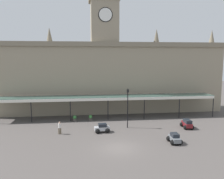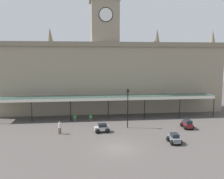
{
  "view_description": "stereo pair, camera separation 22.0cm",
  "coord_description": "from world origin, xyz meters",
  "px_view_note": "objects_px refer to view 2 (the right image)",
  "views": [
    {
      "loc": [
        -3.71,
        -24.97,
        10.03
      ],
      "look_at": [
        0.0,
        6.55,
        5.73
      ],
      "focal_mm": 37.77,
      "sensor_mm": 36.0,
      "label": 1
    },
    {
      "loc": [
        -3.49,
        -25.0,
        10.03
      ],
      "look_at": [
        0.0,
        6.55,
        5.73
      ],
      "focal_mm": 37.77,
      "sensor_mm": 36.0,
      "label": 2
    }
  ],
  "objects_px": {
    "planter_forecourt_centre": "(75,118)",
    "car_grey_sedan": "(174,139)",
    "planter_near_kerb": "(91,118)",
    "car_maroon_estate": "(187,124)",
    "pedestrian_beside_cars": "(60,127)",
    "victorian_lamppost": "(128,104)",
    "car_silver_sedan": "(102,129)"
  },
  "relations": [
    {
      "from": "planter_forecourt_centre",
      "to": "car_grey_sedan",
      "type": "bearing_deg",
      "value": -42.31
    },
    {
      "from": "planter_near_kerb",
      "to": "planter_forecourt_centre",
      "type": "relative_size",
      "value": 1.0
    },
    {
      "from": "car_maroon_estate",
      "to": "planter_forecourt_centre",
      "type": "xyz_separation_m",
      "value": [
        -16.14,
        5.5,
        -0.07
      ]
    },
    {
      "from": "pedestrian_beside_cars",
      "to": "car_grey_sedan",
      "type": "bearing_deg",
      "value": -19.64
    },
    {
      "from": "victorian_lamppost",
      "to": "planter_near_kerb",
      "type": "distance_m",
      "value": 7.4
    },
    {
      "from": "car_silver_sedan",
      "to": "planter_near_kerb",
      "type": "xyz_separation_m",
      "value": [
        -1.4,
        6.02,
        -0.01
      ]
    },
    {
      "from": "pedestrian_beside_cars",
      "to": "car_maroon_estate",
      "type": "bearing_deg",
      "value": 1.89
    },
    {
      "from": "car_grey_sedan",
      "to": "victorian_lamppost",
      "type": "xyz_separation_m",
      "value": [
        -4.41,
        6.75,
        2.99
      ]
    },
    {
      "from": "car_silver_sedan",
      "to": "car_grey_sedan",
      "type": "relative_size",
      "value": 1.04
    },
    {
      "from": "car_maroon_estate",
      "to": "car_silver_sedan",
      "type": "relative_size",
      "value": 1.08
    },
    {
      "from": "planter_forecourt_centre",
      "to": "car_silver_sedan",
      "type": "bearing_deg",
      "value": -56.97
    },
    {
      "from": "car_grey_sedan",
      "to": "victorian_lamppost",
      "type": "height_order",
      "value": "victorian_lamppost"
    },
    {
      "from": "car_maroon_estate",
      "to": "pedestrian_beside_cars",
      "type": "xyz_separation_m",
      "value": [
        -17.85,
        -0.59,
        0.34
      ]
    },
    {
      "from": "car_maroon_estate",
      "to": "car_silver_sedan",
      "type": "bearing_deg",
      "value": -177.75
    },
    {
      "from": "car_silver_sedan",
      "to": "car_grey_sedan",
      "type": "xyz_separation_m",
      "value": [
        8.22,
        -5.04,
        0.0
      ]
    },
    {
      "from": "car_grey_sedan",
      "to": "victorian_lamppost",
      "type": "relative_size",
      "value": 0.36
    },
    {
      "from": "planter_near_kerb",
      "to": "planter_forecourt_centre",
      "type": "height_order",
      "value": "same"
    },
    {
      "from": "car_silver_sedan",
      "to": "victorian_lamppost",
      "type": "xyz_separation_m",
      "value": [
        3.81,
        1.71,
        2.99
      ]
    },
    {
      "from": "car_silver_sedan",
      "to": "planter_near_kerb",
      "type": "bearing_deg",
      "value": 103.11
    },
    {
      "from": "pedestrian_beside_cars",
      "to": "victorian_lamppost",
      "type": "bearing_deg",
      "value": 10.93
    },
    {
      "from": "pedestrian_beside_cars",
      "to": "planter_forecourt_centre",
      "type": "height_order",
      "value": "pedestrian_beside_cars"
    },
    {
      "from": "planter_forecourt_centre",
      "to": "car_maroon_estate",
      "type": "bearing_deg",
      "value": -18.83
    },
    {
      "from": "car_grey_sedan",
      "to": "car_maroon_estate",
      "type": "bearing_deg",
      "value": 53.88
    },
    {
      "from": "car_maroon_estate",
      "to": "planter_near_kerb",
      "type": "height_order",
      "value": "car_maroon_estate"
    },
    {
      "from": "car_grey_sedan",
      "to": "pedestrian_beside_cars",
      "type": "bearing_deg",
      "value": 160.36
    },
    {
      "from": "car_grey_sedan",
      "to": "pedestrian_beside_cars",
      "type": "relative_size",
      "value": 1.23
    },
    {
      "from": "car_grey_sedan",
      "to": "pedestrian_beside_cars",
      "type": "distance_m",
      "value": 14.68
    },
    {
      "from": "car_grey_sedan",
      "to": "planter_near_kerb",
      "type": "bearing_deg",
      "value": 131.01
    },
    {
      "from": "car_grey_sedan",
      "to": "planter_near_kerb",
      "type": "height_order",
      "value": "car_grey_sedan"
    },
    {
      "from": "car_maroon_estate",
      "to": "car_grey_sedan",
      "type": "height_order",
      "value": "car_maroon_estate"
    },
    {
      "from": "car_silver_sedan",
      "to": "planter_forecourt_centre",
      "type": "xyz_separation_m",
      "value": [
        -3.89,
        5.98,
        -0.01
      ]
    },
    {
      "from": "car_grey_sedan",
      "to": "victorian_lamppost",
      "type": "distance_m",
      "value": 8.6
    }
  ]
}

